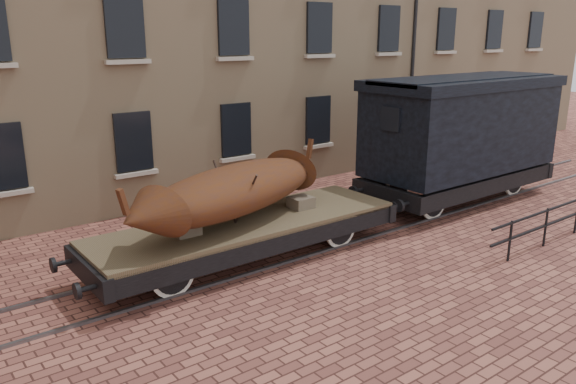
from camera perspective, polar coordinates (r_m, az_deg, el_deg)
ground at (r=14.53m, az=2.10°, el=-5.18°), size 90.00×90.00×0.00m
rail_track at (r=14.52m, az=2.10°, el=-5.07°), size 30.00×1.52×0.06m
flatcar_wagon at (r=13.22m, az=-4.11°, el=-3.69°), size 8.48×2.30×1.28m
iron_boat at (r=12.75m, az=-5.44°, el=0.24°), size 6.25×3.24×1.52m
goods_van at (r=18.35m, az=17.32°, el=6.53°), size 7.64×2.78×3.95m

